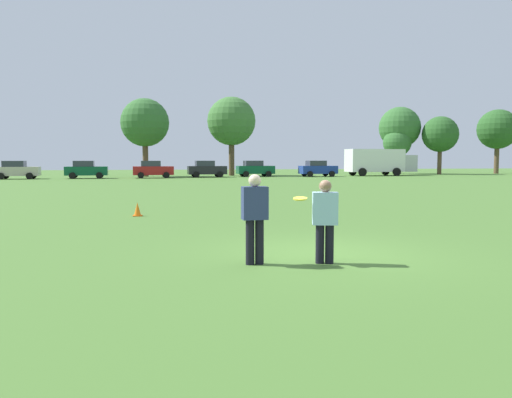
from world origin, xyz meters
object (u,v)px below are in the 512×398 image
Objects in this scene: parked_car_near_left at (17,170)px; parked_car_mid_right at (207,169)px; frisbee at (300,199)px; box_truck at (379,161)px; parked_car_mid_left at (86,169)px; player_defender at (325,217)px; traffic_cone at (137,209)px; parked_car_near_right at (255,169)px; parked_car_center at (153,169)px; parked_car_far_right at (318,168)px; player_thrower at (255,214)px.

parked_car_mid_right is (19.16, 1.63, 0.00)m from parked_car_near_left.
box_truck reaches higher than frisbee.
parked_car_mid_left is (-10.13, 45.33, -0.32)m from frisbee.
parked_car_mid_left is (-10.61, 45.38, 0.03)m from player_defender.
parked_car_mid_left reaches higher than frisbee.
parked_car_near_left is 40.29m from box_truck.
parked_car_mid_left is at bearing -173.73° from parked_car_mid_right.
box_truck reaches higher than parked_car_mid_right.
traffic_cone is 37.09m from parked_car_mid_left.
parked_car_mid_right is 5.64m from parked_car_near_right.
parked_car_near_left is at bearing -177.85° from parked_car_mid_left.
parked_car_center is 1.00× the size of parked_car_near_right.
frisbee is at bearing -85.72° from parked_car_center.
parked_car_near_left is at bearing 110.26° from traffic_cone.
parked_car_mid_right and parked_car_near_right have the same top height.
parked_car_near_left and parked_car_center have the same top height.
frisbee is 9.55m from traffic_cone.
parked_car_near_right is at bearing 6.96° from parked_car_mid_left.
player_defender is 0.37× the size of parked_car_mid_left.
parked_car_far_right is (18.44, 37.48, 0.69)m from traffic_cone.
parked_car_mid_right is (5.81, 1.28, 0.00)m from parked_car_center.
frisbee is 0.03× the size of box_truck.
parked_car_mid_right is 12.65m from parked_car_far_right.
parked_car_mid_left is 12.62m from parked_car_mid_right.
parked_car_center is at bearing 94.28° from frisbee.
traffic_cone is at bearing -69.74° from parked_car_near_left.
parked_car_near_left and parked_car_near_right have the same top height.
parked_car_mid_right is 1.00× the size of parked_car_near_right.
traffic_cone is 38.29m from parked_car_mid_right.
parked_car_far_right reaches higher than player_thrower.
parked_car_near_left is at bearing -177.72° from parked_car_far_right.
player_thrower is 0.40× the size of parked_car_center.
parked_car_center is 18.48m from parked_car_far_right.
traffic_cone is 0.11× the size of parked_car_mid_right.
parked_car_far_right is (14.58, 46.40, 0.03)m from player_defender.
player_defender is 48.63m from parked_car_far_right.
parked_car_near_left is 24.86m from parked_car_near_right.
box_truck is (26.81, 2.79, 0.83)m from parked_car_center.
parked_car_far_right is 0.50× the size of box_truck.
parked_car_near_left is at bearing -175.14° from parked_car_mid_right.
player_thrower is 1.33m from player_defender.
parked_car_near_right is 0.50× the size of box_truck.
parked_car_near_left reaches higher than frisbee.
parked_car_near_left is at bearing 109.48° from player_thrower.
player_defender is 53.45m from box_truck.
parked_car_center is at bearing 93.22° from player_thrower.
player_defender is 0.37× the size of parked_car_near_right.
traffic_cone is 0.11× the size of parked_car_near_left.
parked_car_near_left is (-15.90, 44.97, -0.04)m from player_thrower.
parked_car_near_right is at bearing 170.41° from parked_car_far_right.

